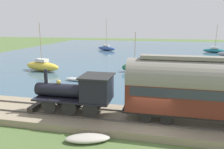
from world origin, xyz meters
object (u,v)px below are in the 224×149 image
at_px(sailboat_blue, 106,48).
at_px(sailboat_teal, 215,50).
at_px(passenger_coach, 206,88).
at_px(beached_dinghy, 88,138).
at_px(steam_locomotive, 82,90).
at_px(sailboat_yellow, 42,66).
at_px(sailboat_green, 135,67).
at_px(rowboat_mid_harbor, 140,92).
at_px(rowboat_off_pier, 77,89).
at_px(rowboat_near_shore, 76,79).

xyz_separation_m(sailboat_blue, sailboat_teal, (1.18, -28.56, -0.05)).
bearing_deg(passenger_coach, sailboat_teal, -13.15).
height_order(sailboat_teal, beached_dinghy, sailboat_teal).
bearing_deg(sailboat_teal, beached_dinghy, 174.85).
xyz_separation_m(steam_locomotive, passenger_coach, (0.00, -8.64, 0.76)).
xyz_separation_m(sailboat_yellow, sailboat_blue, (29.12, -3.10, -0.15)).
distance_m(sailboat_green, rowboat_mid_harbor, 11.29).
relative_size(sailboat_yellow, rowboat_off_pier, 2.71).
bearing_deg(sailboat_teal, sailboat_yellow, 148.69).
height_order(rowboat_off_pier, rowboat_mid_harbor, rowboat_mid_harbor).
xyz_separation_m(sailboat_green, sailboat_blue, (26.59, 11.07, -0.13)).
xyz_separation_m(sailboat_blue, rowboat_near_shore, (-33.88, -4.38, -0.43)).
relative_size(sailboat_teal, rowboat_off_pier, 2.55).
bearing_deg(rowboat_near_shore, sailboat_green, -36.54).
bearing_deg(rowboat_off_pier, sailboat_yellow, 13.77).
bearing_deg(beached_dinghy, passenger_coach, -66.99).
height_order(passenger_coach, rowboat_mid_harbor, passenger_coach).
height_order(passenger_coach, sailboat_yellow, sailboat_yellow).
distance_m(sailboat_teal, rowboat_mid_harbor, 41.91).
bearing_deg(rowboat_mid_harbor, rowboat_near_shore, 93.77).
bearing_deg(beached_dinghy, rowboat_mid_harbor, -12.79).
xyz_separation_m(rowboat_mid_harbor, beached_dinghy, (-10.04, 2.28, -0.04)).
height_order(steam_locomotive, sailboat_teal, sailboat_teal).
bearing_deg(steam_locomotive, sailboat_green, -5.89).
distance_m(sailboat_teal, beached_dinghy, 52.10).
relative_size(sailboat_green, sailboat_teal, 0.86).
height_order(sailboat_green, sailboat_blue, sailboat_blue).
distance_m(sailboat_blue, beached_dinghy, 48.92).
bearing_deg(steam_locomotive, sailboat_blue, 11.63).
distance_m(passenger_coach, sailboat_green, 19.47).
xyz_separation_m(sailboat_blue, beached_dinghy, (-47.74, -10.66, -0.43)).
bearing_deg(sailboat_yellow, passenger_coach, -114.83).
bearing_deg(rowboat_mid_harbor, rowboat_off_pier, 120.62).
relative_size(sailboat_green, beached_dinghy, 2.02).
height_order(steam_locomotive, sailboat_yellow, sailboat_yellow).
relative_size(sailboat_yellow, sailboat_blue, 0.84).
bearing_deg(sailboat_yellow, sailboat_blue, 5.74).
height_order(sailboat_yellow, sailboat_blue, sailboat_blue).
bearing_deg(rowboat_mid_harbor, passenger_coach, -117.18).
distance_m(sailboat_yellow, sailboat_teal, 43.82).
distance_m(sailboat_green, rowboat_off_pier, 12.49).
bearing_deg(sailboat_green, steam_locomotive, 156.69).
bearing_deg(sailboat_yellow, sailboat_teal, -34.43).
height_order(rowboat_near_shore, beached_dinghy, same).
relative_size(steam_locomotive, beached_dinghy, 2.13).
xyz_separation_m(passenger_coach, sailboat_green, (18.11, 6.77, -2.28)).
relative_size(sailboat_green, rowboat_near_shore, 1.98).
distance_m(sailboat_teal, rowboat_off_pier, 45.19).
relative_size(steam_locomotive, rowboat_near_shore, 2.09).
xyz_separation_m(steam_locomotive, sailboat_blue, (44.70, 9.20, -1.66)).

